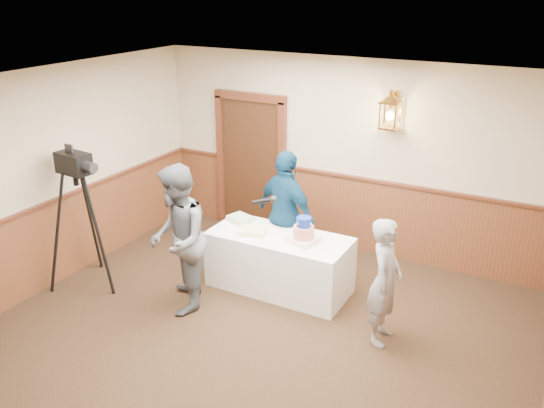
{
  "coord_description": "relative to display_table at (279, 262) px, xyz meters",
  "views": [
    {
      "loc": [
        2.78,
        -3.96,
        3.79
      ],
      "look_at": [
        -0.28,
        1.7,
        1.25
      ],
      "focal_mm": 38.0,
      "sensor_mm": 36.0,
      "label": 1
    }
  ],
  "objects": [
    {
      "name": "ground",
      "position": [
        0.28,
        -1.9,
        -0.38
      ],
      "size": [
        7.0,
        7.0,
        0.0
      ],
      "primitive_type": "plane",
      "color": "black",
      "rests_on": "ground"
    },
    {
      "name": "room_shell",
      "position": [
        0.23,
        -1.45,
        1.15
      ],
      "size": [
        6.02,
        7.02,
        2.81
      ],
      "color": "beige",
      "rests_on": "ground"
    },
    {
      "name": "display_table",
      "position": [
        0.0,
        0.0,
        0.0
      ],
      "size": [
        1.8,
        0.8,
        0.75
      ],
      "primitive_type": "cube",
      "color": "white",
      "rests_on": "ground"
    },
    {
      "name": "tiered_cake",
      "position": [
        0.35,
        -0.03,
        0.5
      ],
      "size": [
        0.39,
        0.39,
        0.33
      ],
      "rotation": [
        0.0,
        0.0,
        -0.27
      ],
      "color": "beige",
      "rests_on": "display_table"
    },
    {
      "name": "sheet_cake_yellow",
      "position": [
        -0.32,
        -0.11,
        0.41
      ],
      "size": [
        0.4,
        0.34,
        0.07
      ],
      "primitive_type": "cube",
      "rotation": [
        0.0,
        0.0,
        0.29
      ],
      "color": "#EED78E",
      "rests_on": "display_table"
    },
    {
      "name": "sheet_cake_green",
      "position": [
        -0.67,
        0.15,
        0.41
      ],
      "size": [
        0.37,
        0.33,
        0.07
      ],
      "primitive_type": "cube",
      "rotation": [
        0.0,
        0.0,
        -0.3
      ],
      "color": "#B8E4A1",
      "rests_on": "display_table"
    },
    {
      "name": "interviewer",
      "position": [
        -0.84,
        -0.98,
        0.53
      ],
      "size": [
        1.59,
        1.12,
        1.82
      ],
      "rotation": [
        0.0,
        0.0,
        -0.99
      ],
      "color": "#55585F",
      "rests_on": "ground"
    },
    {
      "name": "baker",
      "position": [
        1.53,
        -0.47,
        0.35
      ],
      "size": [
        0.4,
        0.56,
        1.46
      ],
      "primitive_type": "imported",
      "rotation": [
        0.0,
        0.0,
        1.66
      ],
      "color": "gray",
      "rests_on": "ground"
    },
    {
      "name": "assistant_p",
      "position": [
        -0.13,
        0.43,
        0.49
      ],
      "size": [
        1.1,
        0.75,
        1.73
      ],
      "primitive_type": "imported",
      "rotation": [
        0.0,
        0.0,
        2.78
      ],
      "color": "navy",
      "rests_on": "ground"
    },
    {
      "name": "tv_camera_rig",
      "position": [
        -2.27,
        -1.1,
        0.44
      ],
      "size": [
        0.71,
        0.66,
        1.81
      ],
      "rotation": [
        0.0,
        0.0,
        -0.1
      ],
      "color": "black",
      "rests_on": "ground"
    }
  ]
}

